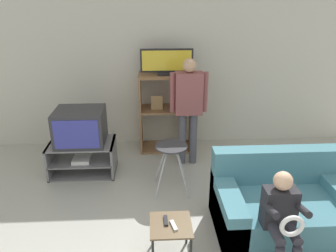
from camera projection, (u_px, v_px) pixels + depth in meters
name	position (u px, v px, depth m)	size (l,w,h in m)	color
wall_back	(163.00, 66.00, 5.22)	(6.40, 0.06, 2.60)	beige
tv_stand	(83.00, 158.00, 4.63)	(0.90, 0.56, 0.46)	slate
television_main	(80.00, 127.00, 4.47)	(0.66, 0.56, 0.47)	#2D2D33
media_shelf	(166.00, 112.00, 5.20)	(0.85, 0.45, 1.24)	#8E6642
television_flat	(167.00, 63.00, 4.88)	(0.79, 0.20, 0.39)	black
folding_stool	(171.00, 153.00, 4.09)	(0.45, 0.45, 0.64)	#B7B7BC
snack_table	(171.00, 229.00, 3.08)	(0.39, 0.39, 0.39)	brown
remote_control_black	(166.00, 221.00, 3.10)	(0.04, 0.14, 0.02)	#232328
remote_control_white	(174.00, 225.00, 3.03)	(0.04, 0.14, 0.02)	silver
couch	(282.00, 206.00, 3.51)	(1.42, 0.91, 0.81)	teal
person_standing_adult	(189.00, 102.00, 4.62)	(0.53, 0.20, 1.58)	#4C4C56
person_seated_child	(282.00, 216.00, 2.90)	(0.33, 0.43, 0.96)	#2D2D38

